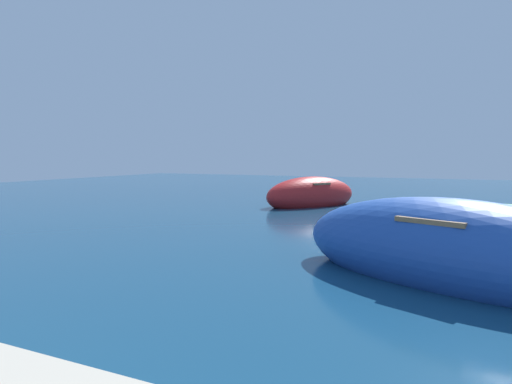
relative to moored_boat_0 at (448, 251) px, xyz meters
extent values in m
ellipsoid|color=#1E479E|center=(0.00, 0.00, 0.00)|extent=(6.03, 4.00, 1.84)
cube|color=brown|center=(0.00, 0.00, 0.59)|extent=(1.66, 1.94, 0.08)
ellipsoid|color=#B21E1E|center=(-5.56, 9.97, -0.06)|extent=(3.96, 4.85, 1.63)
cube|color=brown|center=(-5.56, 9.97, 0.46)|extent=(1.71, 1.54, 0.08)
ellipsoid|color=#197233|center=(1.19, 6.04, -0.23)|extent=(3.73, 1.38, 1.02)
cube|color=brown|center=(1.19, 6.04, 0.11)|extent=(0.79, 0.95, 0.08)
camera|label=1|loc=(0.06, -8.06, 1.63)|focal=30.48mm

